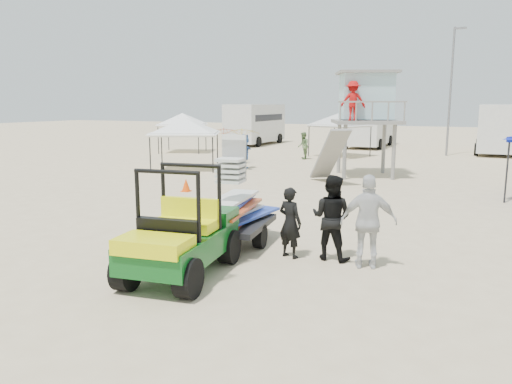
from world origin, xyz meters
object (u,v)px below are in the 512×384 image
at_px(lifeguard_tower, 366,100).
at_px(utility_cart, 178,227).
at_px(surf_trailer, 234,207).
at_px(man_left, 290,223).

bearing_deg(lifeguard_tower, utility_cart, -90.53).
bearing_deg(lifeguard_tower, surf_trailer, -90.61).
bearing_deg(man_left, lifeguard_tower, -67.63).
xyz_separation_m(surf_trailer, lifeguard_tower, (0.14, 12.87, 2.54)).
height_order(utility_cart, surf_trailer, surf_trailer).
bearing_deg(utility_cart, lifeguard_tower, 89.47).
xyz_separation_m(surf_trailer, man_left, (1.52, -0.30, -0.16)).
bearing_deg(utility_cart, man_left, 53.23).
xyz_separation_m(man_left, lifeguard_tower, (-1.38, 13.17, 2.69)).
distance_m(utility_cart, lifeguard_tower, 15.41).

